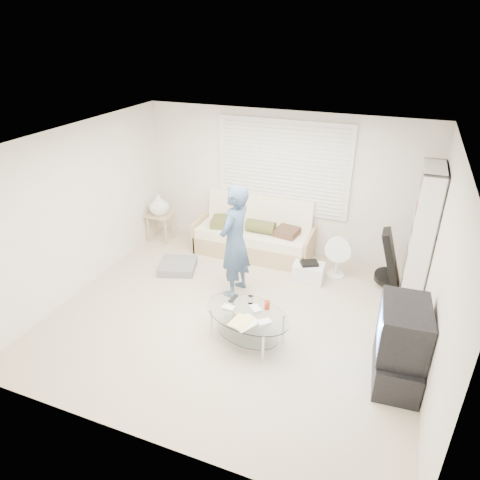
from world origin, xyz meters
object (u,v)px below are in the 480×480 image
at_px(tv_unit, 400,345).
at_px(coffee_table, 247,318).
at_px(futon_sofa, 254,236).
at_px(bookshelf, 422,232).

xyz_separation_m(tv_unit, coffee_table, (-1.85, 0.00, -0.13)).
distance_m(futon_sofa, bookshelf, 2.79).
bearing_deg(coffee_table, tv_unit, -0.11).
height_order(tv_unit, coffee_table, tv_unit).
relative_size(futon_sofa, bookshelf, 1.05).
xyz_separation_m(futon_sofa, bookshelf, (2.70, -0.26, 0.66)).
height_order(futon_sofa, tv_unit, futon_sofa).
height_order(futon_sofa, coffee_table, futon_sofa).
relative_size(tv_unit, coffee_table, 0.75).
bearing_deg(futon_sofa, coffee_table, -72.58).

